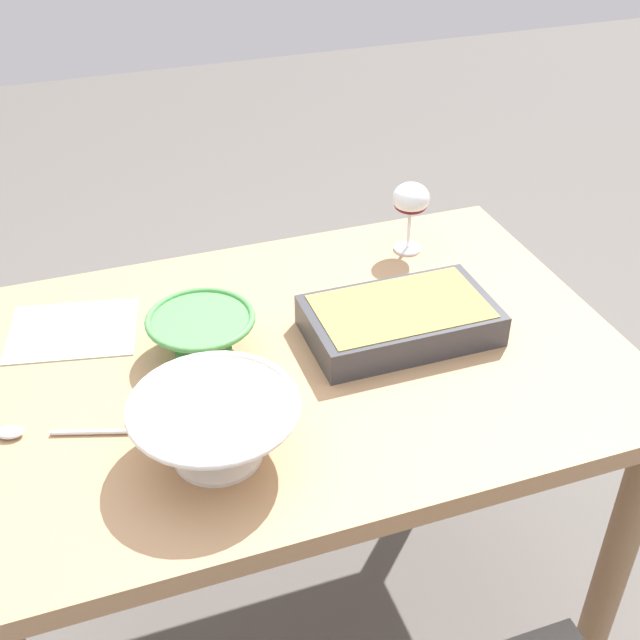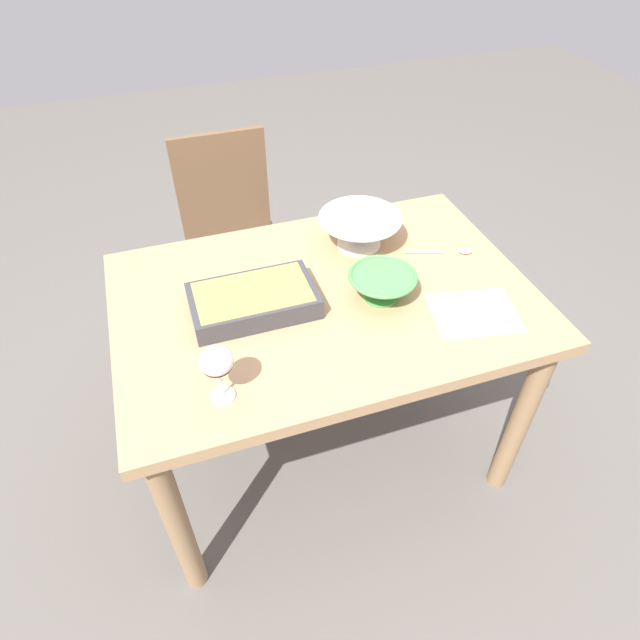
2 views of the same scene
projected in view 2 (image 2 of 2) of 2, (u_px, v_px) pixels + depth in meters
The scene contains 9 objects.
ground_plane at pixel (324, 443), 2.08m from camera, with size 8.00×8.00×0.00m, color #5B5651.
dining_table at pixel (325, 322), 1.64m from camera, with size 1.21×0.83×0.75m.
chair at pixel (233, 238), 2.26m from camera, with size 0.40×0.43×0.89m.
wine_glass at pixel (217, 363), 1.21m from camera, with size 0.08×0.08×0.16m.
casserole_dish at pixel (253, 300), 1.50m from camera, with size 0.35×0.20×0.06m.
mixing_bowl at pixel (382, 284), 1.53m from camera, with size 0.20×0.20×0.08m.
small_bowl at pixel (360, 229), 1.72m from camera, with size 0.27×0.27×0.11m.
serving_spoon at pixel (453, 251), 1.72m from camera, with size 0.21×0.08×0.01m.
napkin at pixel (474, 313), 1.51m from camera, with size 0.24×0.19×0.00m, color #B2CCB7.
Camera 2 is at (-0.40, -1.13, 1.76)m, focal length 30.21 mm.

